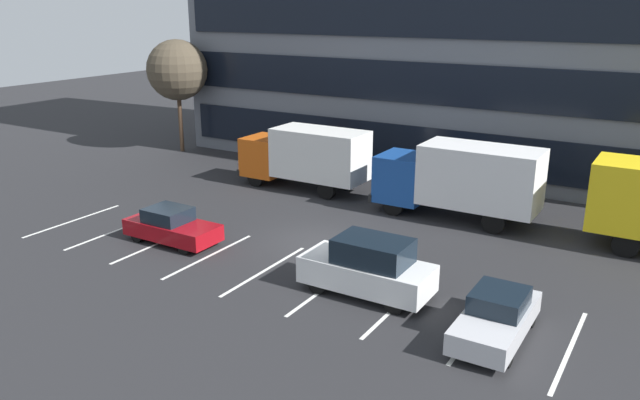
{
  "coord_description": "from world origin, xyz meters",
  "views": [
    {
      "loc": [
        13.4,
        -21.66,
        9.88
      ],
      "look_at": [
        -0.58,
        1.37,
        1.4
      ],
      "focal_mm": 35.28,
      "sensor_mm": 36.0,
      "label": 1
    }
  ],
  "objects_px": {
    "suv_white": "(368,267)",
    "sedan_silver": "(496,317)",
    "box_truck_blue": "(459,178)",
    "sedan_maroon": "(172,226)",
    "box_truck_orange": "(305,155)",
    "bare_tree": "(177,70)"
  },
  "relations": [
    {
      "from": "sedan_silver",
      "to": "bare_tree",
      "type": "distance_m",
      "value": 30.02
    },
    {
      "from": "box_truck_orange",
      "to": "sedan_maroon",
      "type": "distance_m",
      "value": 9.91
    },
    {
      "from": "suv_white",
      "to": "sedan_silver",
      "type": "bearing_deg",
      "value": -8.4
    },
    {
      "from": "suv_white",
      "to": "bare_tree",
      "type": "relative_size",
      "value": 0.61
    },
    {
      "from": "suv_white",
      "to": "sedan_maroon",
      "type": "bearing_deg",
      "value": 179.17
    },
    {
      "from": "sedan_maroon",
      "to": "suv_white",
      "type": "relative_size",
      "value": 0.91
    },
    {
      "from": "box_truck_blue",
      "to": "sedan_silver",
      "type": "distance_m",
      "value": 11.32
    },
    {
      "from": "box_truck_orange",
      "to": "sedan_silver",
      "type": "xyz_separation_m",
      "value": [
        13.72,
        -10.66,
        -1.21
      ]
    },
    {
      "from": "box_truck_blue",
      "to": "sedan_maroon",
      "type": "relative_size",
      "value": 1.85
    },
    {
      "from": "sedan_maroon",
      "to": "suv_white",
      "type": "bearing_deg",
      "value": -0.83
    },
    {
      "from": "suv_white",
      "to": "sedan_silver",
      "type": "xyz_separation_m",
      "value": [
        4.75,
        -0.7,
        -0.3
      ]
    },
    {
      "from": "sedan_silver",
      "to": "box_truck_orange",
      "type": "bearing_deg",
      "value": 142.15
    },
    {
      "from": "box_truck_orange",
      "to": "sedan_silver",
      "type": "distance_m",
      "value": 17.42
    },
    {
      "from": "bare_tree",
      "to": "box_truck_orange",
      "type": "bearing_deg",
      "value": -15.4
    },
    {
      "from": "box_truck_blue",
      "to": "suv_white",
      "type": "bearing_deg",
      "value": -89.57
    },
    {
      "from": "box_truck_blue",
      "to": "box_truck_orange",
      "type": "xyz_separation_m",
      "value": [
        -8.9,
        0.51,
        -0.12
      ]
    },
    {
      "from": "suv_white",
      "to": "sedan_silver",
      "type": "relative_size",
      "value": 1.1
    },
    {
      "from": "box_truck_orange",
      "to": "suv_white",
      "type": "height_order",
      "value": "box_truck_orange"
    },
    {
      "from": "box_truck_blue",
      "to": "sedan_silver",
      "type": "height_order",
      "value": "box_truck_blue"
    },
    {
      "from": "sedan_silver",
      "to": "bare_tree",
      "type": "xyz_separation_m",
      "value": [
        -26.08,
        14.06,
        4.83
      ]
    },
    {
      "from": "suv_white",
      "to": "bare_tree",
      "type": "bearing_deg",
      "value": 147.93
    },
    {
      "from": "box_truck_blue",
      "to": "sedan_silver",
      "type": "bearing_deg",
      "value": -64.6
    }
  ]
}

